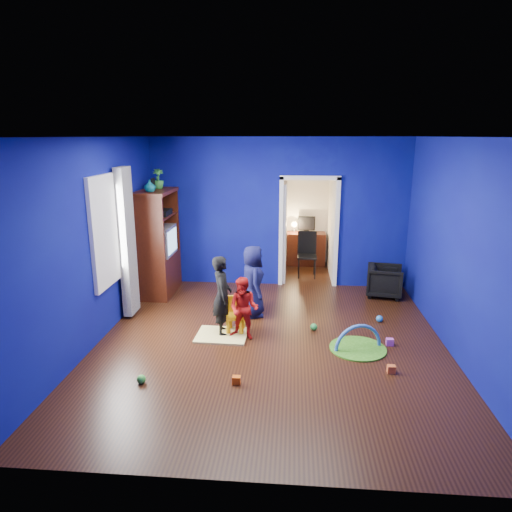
# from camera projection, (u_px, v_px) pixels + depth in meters

# --- Properties ---
(floor) EXTENTS (5.00, 5.50, 0.01)m
(floor) POSITION_uv_depth(u_px,v_px,m) (270.00, 343.00, 6.61)
(floor) COLOR black
(floor) RESTS_ON ground
(ceiling) EXTENTS (5.00, 5.50, 0.01)m
(ceiling) POSITION_uv_depth(u_px,v_px,m) (272.00, 137.00, 5.87)
(ceiling) COLOR white
(ceiling) RESTS_ON wall_back
(wall_back) EXTENTS (5.00, 0.02, 2.90)m
(wall_back) POSITION_uv_depth(u_px,v_px,m) (278.00, 213.00, 8.89)
(wall_back) COLOR #090A6C
(wall_back) RESTS_ON floor
(wall_front) EXTENTS (5.00, 0.02, 2.90)m
(wall_front) POSITION_uv_depth(u_px,v_px,m) (254.00, 328.00, 3.59)
(wall_front) COLOR #090A6C
(wall_front) RESTS_ON floor
(wall_left) EXTENTS (0.02, 5.50, 2.90)m
(wall_left) POSITION_uv_depth(u_px,v_px,m) (95.00, 243.00, 6.44)
(wall_left) COLOR #090A6C
(wall_left) RESTS_ON floor
(wall_right) EXTENTS (0.02, 5.50, 2.90)m
(wall_right) POSITION_uv_depth(u_px,v_px,m) (459.00, 250.00, 6.04)
(wall_right) COLOR #090A6C
(wall_right) RESTS_ON floor
(alcove) EXTENTS (1.00, 1.75, 2.50)m
(alcove) POSITION_uv_depth(u_px,v_px,m) (308.00, 216.00, 9.73)
(alcove) COLOR silver
(alcove) RESTS_ON floor
(armchair) EXTENTS (0.74, 0.72, 0.58)m
(armchair) POSITION_uv_depth(u_px,v_px,m) (385.00, 281.00, 8.49)
(armchair) COLOR black
(armchair) RESTS_ON floor
(child_black) EXTENTS (0.38, 0.50, 1.22)m
(child_black) POSITION_uv_depth(u_px,v_px,m) (222.00, 296.00, 6.79)
(child_black) COLOR black
(child_black) RESTS_ON floor
(child_navy) EXTENTS (0.52, 0.67, 1.20)m
(child_navy) POSITION_uv_depth(u_px,v_px,m) (253.00, 281.00, 7.48)
(child_navy) COLOR #0F1039
(child_navy) RESTS_ON floor
(toddler_red) EXTENTS (0.52, 0.44, 0.94)m
(toddler_red) POSITION_uv_depth(u_px,v_px,m) (244.00, 309.00, 6.66)
(toddler_red) COLOR #B1121B
(toddler_red) RESTS_ON floor
(vase) EXTENTS (0.23, 0.23, 0.21)m
(vase) POSITION_uv_depth(u_px,v_px,m) (150.00, 186.00, 7.93)
(vase) COLOR #0D5969
(vase) RESTS_ON tv_armoire
(potted_plant) EXTENTS (0.27, 0.27, 0.36)m
(potted_plant) POSITION_uv_depth(u_px,v_px,m) (158.00, 179.00, 8.42)
(potted_plant) COLOR #338C34
(potted_plant) RESTS_ON tv_armoire
(tv_armoire) EXTENTS (0.58, 1.14, 1.96)m
(tv_armoire) POSITION_uv_depth(u_px,v_px,m) (158.00, 243.00, 8.50)
(tv_armoire) COLOR #40130A
(tv_armoire) RESTS_ON floor
(crt_tv) EXTENTS (0.46, 0.70, 0.54)m
(crt_tv) POSITION_uv_depth(u_px,v_px,m) (160.00, 241.00, 8.49)
(crt_tv) COLOR silver
(crt_tv) RESTS_ON tv_armoire
(yellow_blanket) EXTENTS (0.77, 0.62, 0.03)m
(yellow_blanket) POSITION_uv_depth(u_px,v_px,m) (222.00, 335.00, 6.84)
(yellow_blanket) COLOR #F2E07A
(yellow_blanket) RESTS_ON floor
(hopper_ball) EXTENTS (0.37, 0.37, 0.37)m
(hopper_ball) POSITION_uv_depth(u_px,v_px,m) (251.00, 300.00, 7.83)
(hopper_ball) COLOR yellow
(hopper_ball) RESTS_ON floor
(kid_chair) EXTENTS (0.32, 0.32, 0.50)m
(kid_chair) POSITION_uv_depth(u_px,v_px,m) (236.00, 317.00, 6.92)
(kid_chair) COLOR yellow
(kid_chair) RESTS_ON floor
(play_mat) EXTENTS (0.79, 0.79, 0.02)m
(play_mat) POSITION_uv_depth(u_px,v_px,m) (358.00, 348.00, 6.43)
(play_mat) COLOR #51A926
(play_mat) RESTS_ON floor
(toy_arch) EXTENTS (0.69, 0.29, 0.72)m
(toy_arch) POSITION_uv_depth(u_px,v_px,m) (358.00, 348.00, 6.43)
(toy_arch) COLOR #3F8CD8
(toy_arch) RESTS_ON floor
(window_left) EXTENTS (0.03, 0.95, 1.55)m
(window_left) POSITION_uv_depth(u_px,v_px,m) (105.00, 231.00, 6.75)
(window_left) COLOR white
(window_left) RESTS_ON wall_left
(curtain) EXTENTS (0.14, 0.42, 2.40)m
(curtain) POSITION_uv_depth(u_px,v_px,m) (127.00, 242.00, 7.34)
(curtain) COLOR slate
(curtain) RESTS_ON floor
(doorway) EXTENTS (1.16, 0.10, 2.10)m
(doorway) POSITION_uv_depth(u_px,v_px,m) (309.00, 234.00, 8.94)
(doorway) COLOR white
(doorway) RESTS_ON floor
(study_desk) EXTENTS (0.88, 0.44, 0.75)m
(study_desk) POSITION_uv_depth(u_px,v_px,m) (306.00, 249.00, 10.57)
(study_desk) COLOR #3D140A
(study_desk) RESTS_ON floor
(desk_monitor) EXTENTS (0.40, 0.05, 0.32)m
(desk_monitor) POSITION_uv_depth(u_px,v_px,m) (306.00, 223.00, 10.54)
(desk_monitor) COLOR black
(desk_monitor) RESTS_ON study_desk
(desk_lamp) EXTENTS (0.14, 0.14, 0.14)m
(desk_lamp) POSITION_uv_depth(u_px,v_px,m) (294.00, 224.00, 10.51)
(desk_lamp) COLOR #FFD88C
(desk_lamp) RESTS_ON study_desk
(folding_chair) EXTENTS (0.40, 0.40, 0.92)m
(folding_chair) POSITION_uv_depth(u_px,v_px,m) (307.00, 256.00, 9.62)
(folding_chair) COLOR black
(folding_chair) RESTS_ON floor
(book_shelf) EXTENTS (0.88, 0.24, 0.04)m
(book_shelf) POSITION_uv_depth(u_px,v_px,m) (308.00, 177.00, 10.25)
(book_shelf) COLOR white
(book_shelf) RESTS_ON study_desk
(toy_0) EXTENTS (0.10, 0.08, 0.10)m
(toy_0) POSITION_uv_depth(u_px,v_px,m) (391.00, 369.00, 5.78)
(toy_0) COLOR orange
(toy_0) RESTS_ON floor
(toy_1) EXTENTS (0.11, 0.11, 0.11)m
(toy_1) POSITION_uv_depth(u_px,v_px,m) (380.00, 318.00, 7.36)
(toy_1) COLOR blue
(toy_1) RESTS_ON floor
(toy_2) EXTENTS (0.10, 0.08, 0.10)m
(toy_2) POSITION_uv_depth(u_px,v_px,m) (236.00, 380.00, 5.52)
(toy_2) COLOR #E3560B
(toy_2) RESTS_ON floor
(toy_3) EXTENTS (0.11, 0.11, 0.11)m
(toy_3) POSITION_uv_depth(u_px,v_px,m) (314.00, 327.00, 7.05)
(toy_3) COLOR green
(toy_3) RESTS_ON floor
(toy_4) EXTENTS (0.10, 0.08, 0.10)m
(toy_4) POSITION_uv_depth(u_px,v_px,m) (390.00, 342.00, 6.54)
(toy_4) COLOR #CD4DC2
(toy_4) RESTS_ON floor
(toy_5) EXTENTS (0.11, 0.11, 0.11)m
(toy_5) POSITION_uv_depth(u_px,v_px,m) (141.00, 379.00, 5.54)
(toy_5) COLOR green
(toy_5) RESTS_ON floor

